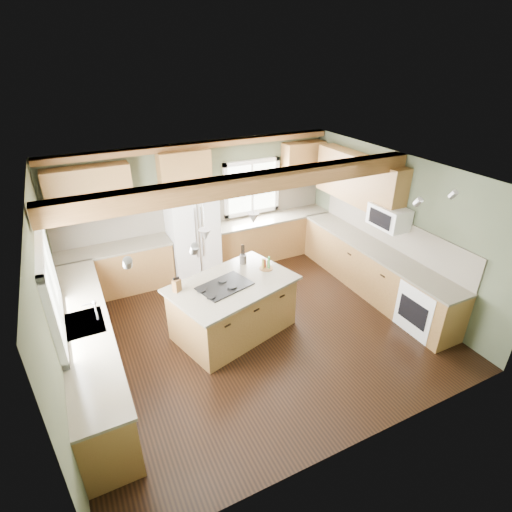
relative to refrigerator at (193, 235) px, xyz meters
name	(u,v)px	position (x,y,z in m)	size (l,w,h in m)	color
floor	(254,328)	(0.30, -2.12, -0.90)	(5.60, 5.60, 0.00)	black
ceiling	(254,176)	(0.30, -2.12, 1.70)	(5.60, 5.60, 0.00)	silver
wall_back	(200,207)	(0.30, 0.38, 0.40)	(5.60, 5.60, 0.00)	#464E38
wall_left	(52,307)	(-2.50, -2.12, 0.40)	(5.00, 5.00, 0.00)	#464E38
wall_right	(394,227)	(3.10, -2.12, 0.40)	(5.00, 5.00, 0.00)	#464E38
ceiling_beam	(251,183)	(0.30, -2.02, 1.57)	(5.55, 0.26, 0.26)	#563718
soffit_trim	(197,146)	(0.30, 0.28, 1.64)	(5.55, 0.20, 0.10)	#563718
backsplash_back	(200,211)	(0.30, 0.36, 0.31)	(5.58, 0.03, 0.58)	brown
backsplash_right	(391,230)	(3.08, -2.07, 0.31)	(0.03, 3.70, 0.58)	brown
base_cab_back_left	(117,270)	(-1.49, 0.08, -0.46)	(2.02, 0.60, 0.88)	brown
counter_back_left	(113,248)	(-1.49, 0.08, 0.00)	(2.06, 0.64, 0.04)	#453C32
base_cab_back_right	(271,237)	(1.79, 0.08, -0.46)	(2.62, 0.60, 0.88)	brown
counter_back_right	(271,218)	(1.79, 0.08, 0.00)	(2.66, 0.64, 0.04)	#453C32
base_cab_left	(91,351)	(-2.20, -2.07, -0.46)	(0.60, 3.70, 0.88)	brown
counter_left	(84,324)	(-2.20, -2.07, 0.00)	(0.64, 3.74, 0.04)	#453C32
base_cab_right	(373,271)	(2.80, -2.07, -0.46)	(0.60, 3.70, 0.88)	brown
counter_right	(376,249)	(2.80, -2.07, 0.00)	(0.64, 3.74, 0.04)	#453C32
upper_cab_back_left	(90,193)	(-1.69, 0.21, 1.05)	(1.40, 0.35, 0.90)	brown
upper_cab_over_fridge	(184,169)	(0.00, 0.21, 1.25)	(0.96, 0.35, 0.70)	brown
upper_cab_right	(358,179)	(2.92, -1.22, 1.05)	(0.35, 2.20, 0.90)	brown
upper_cab_back_corner	(303,164)	(2.60, 0.21, 1.05)	(0.90, 0.35, 0.90)	brown
window_left	(49,288)	(-2.48, -2.07, 0.65)	(0.04, 1.60, 1.05)	white
window_back	(251,187)	(1.45, 0.36, 0.65)	(1.10, 0.04, 1.00)	white
sink	(84,324)	(-2.20, -2.07, 0.01)	(0.50, 0.65, 0.03)	#262628
faucet	(96,311)	(-2.02, -2.07, 0.15)	(0.02, 0.02, 0.28)	#B2B2B7
dishwasher	(105,421)	(-2.19, -3.37, -0.47)	(0.60, 0.60, 0.84)	white
oven	(426,307)	(2.79, -3.37, -0.47)	(0.60, 0.72, 0.84)	white
microwave	(389,217)	(2.88, -2.17, 0.65)	(0.40, 0.70, 0.38)	white
pendant_left	(205,235)	(-0.46, -2.14, 0.98)	(0.18, 0.18, 0.16)	#B2B2B7
pendant_right	(253,218)	(0.40, -1.90, 0.98)	(0.18, 0.18, 0.16)	#B2B2B7
refrigerator	(193,235)	(0.00, 0.00, 0.00)	(0.90, 0.74, 1.80)	white
island	(233,308)	(-0.03, -2.02, -0.46)	(1.79, 1.09, 0.88)	brown
island_top	(232,284)	(-0.03, -2.02, 0.00)	(1.91, 1.21, 0.04)	#453C32
cooktop	(225,286)	(-0.18, -2.06, 0.03)	(0.78, 0.52, 0.02)	black
knife_block	(177,285)	(-0.86, -1.86, 0.12)	(0.12, 0.09, 0.19)	brown
utensil_crock	(243,259)	(0.38, -1.52, 0.10)	(0.12, 0.12, 0.16)	#3E3531
bottle_tray	(266,263)	(0.65, -1.86, 0.12)	(0.23, 0.23, 0.21)	#58361A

